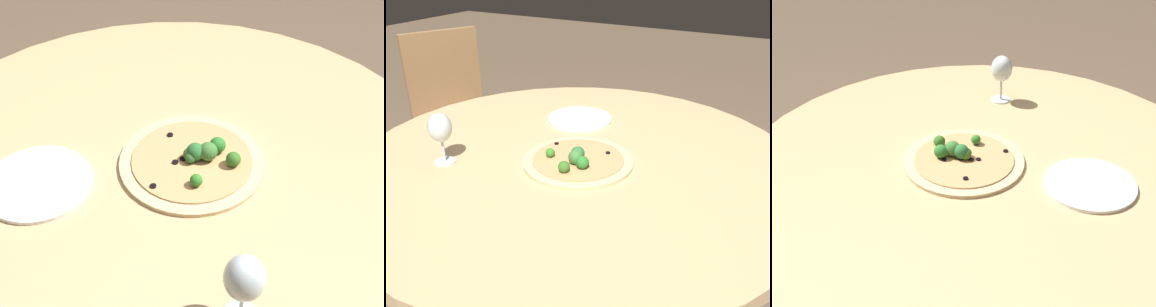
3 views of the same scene
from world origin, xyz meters
TOP-DOWN VIEW (x-y plane):
  - dining_table at (0.00, 0.00)m, footprint 1.37×1.37m
  - chair at (0.43, 0.94)m, footprint 0.53×0.53m
  - pizza at (-0.05, -0.03)m, footprint 0.33×0.33m
  - wine_glass at (-0.24, 0.32)m, footprint 0.07×0.07m
  - plate_near at (0.26, 0.13)m, footprint 0.24×0.24m

SIDE VIEW (x-z plane):
  - chair at x=0.43m, z-range 0.03..0.95m
  - dining_table at x=0.00m, z-range 0.31..1.01m
  - plate_near at x=0.26m, z-range 0.71..0.72m
  - pizza at x=-0.05m, z-range 0.69..0.75m
  - wine_glass at x=-0.24m, z-range 0.74..0.90m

